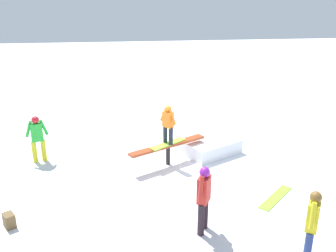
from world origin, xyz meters
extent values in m
plane|color=white|center=(0.00, 0.00, 0.00)|extent=(60.00, 60.00, 0.00)
cylinder|color=black|center=(0.00, 0.00, 0.30)|extent=(0.14, 0.14, 0.60)
cube|color=#A53F1E|center=(0.00, 0.00, 0.64)|extent=(2.52, 1.52, 0.08)
cube|color=white|center=(-1.47, -0.78, 0.24)|extent=(2.29, 2.17, 0.47)
cube|color=#95DA39|center=(0.00, 0.00, 0.70)|extent=(1.24, 1.01, 0.03)
cylinder|color=#1F2933|center=(0.07, -0.10, 0.98)|extent=(0.13, 0.13, 0.54)
cylinder|color=#1F2933|center=(-0.07, 0.10, 0.98)|extent=(0.13, 0.13, 0.54)
cube|color=orange|center=(0.00, 0.00, 1.50)|extent=(0.35, 0.37, 0.49)
cylinder|color=orange|center=(0.12, -0.16, 1.61)|extent=(0.23, 0.27, 0.45)
cylinder|color=orange|center=(-0.12, 0.16, 1.61)|extent=(0.23, 0.27, 0.45)
sphere|color=orange|center=(0.00, 0.00, 1.84)|extent=(0.20, 0.20, 0.20)
cylinder|color=navy|center=(-2.31, 4.71, 0.39)|extent=(0.15, 0.15, 0.78)
cylinder|color=navy|center=(-2.16, 4.95, 0.39)|extent=(0.15, 0.15, 0.78)
cube|color=yellow|center=(-2.23, 4.83, 1.08)|extent=(0.38, 0.42, 0.60)
cylinder|color=yellow|center=(-2.35, 4.64, 1.21)|extent=(0.18, 0.22, 0.53)
cylinder|color=yellow|center=(-2.11, 5.02, 1.21)|extent=(0.18, 0.22, 0.53)
sphere|color=brown|center=(-2.23, 4.83, 1.49)|extent=(0.23, 0.23, 0.23)
cylinder|color=gold|center=(3.93, -0.75, 0.36)|extent=(0.15, 0.15, 0.71)
cylinder|color=gold|center=(4.20, -0.69, 0.36)|extent=(0.15, 0.15, 0.71)
cube|color=green|center=(4.06, -0.72, 1.00)|extent=(0.40, 0.30, 0.58)
cylinder|color=green|center=(3.84, -0.77, 1.14)|extent=(0.26, 0.14, 0.52)
cylinder|color=green|center=(4.28, -0.67, 1.14)|extent=(0.26, 0.14, 0.52)
sphere|color=red|center=(4.06, -0.72, 1.41)|extent=(0.23, 0.23, 0.23)
cylinder|color=#281D24|center=(-0.42, 3.45, 0.39)|extent=(0.15, 0.15, 0.78)
cylinder|color=#281D24|center=(-0.28, 3.70, 0.39)|extent=(0.15, 0.15, 0.78)
cube|color=red|center=(-0.35, 3.57, 1.08)|extent=(0.38, 0.43, 0.61)
cylinder|color=red|center=(-0.46, 3.37, 1.22)|extent=(0.19, 0.23, 0.54)
cylinder|color=red|center=(-0.23, 3.77, 1.22)|extent=(0.19, 0.23, 0.54)
sphere|color=purple|center=(-0.35, 3.57, 1.50)|extent=(0.24, 0.24, 0.24)
cube|color=#93D736|center=(-2.59, 2.40, 0.01)|extent=(1.29, 1.25, 0.02)
cube|color=brown|center=(4.08, 2.85, 0.17)|extent=(0.35, 0.37, 0.34)
camera|label=1|loc=(1.34, 10.65, 5.21)|focal=40.00mm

